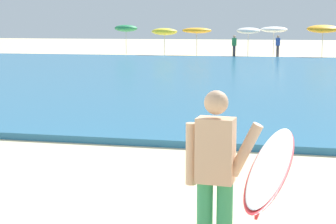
{
  "coord_description": "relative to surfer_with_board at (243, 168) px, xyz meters",
  "views": [
    {
      "loc": [
        2.56,
        -5.23,
        2.31
      ],
      "look_at": [
        0.96,
        2.0,
        1.1
      ],
      "focal_mm": 57.25,
      "sensor_mm": 36.0,
      "label": 1
    }
  ],
  "objects": [
    {
      "name": "sea",
      "position": [
        -2.21,
        18.99,
        -0.96
      ],
      "size": [
        120.0,
        28.0,
        0.14
      ],
      "primitive_type": "cube",
      "color": "teal",
      "rests_on": "ground"
    },
    {
      "name": "surfer_with_board",
      "position": [
        0.0,
        0.0,
        0.0
      ],
      "size": [
        1.06,
        2.51,
        1.73
      ],
      "color": "#338E56",
      "rests_on": "ground"
    },
    {
      "name": "beach_umbrella_0",
      "position": [
        -12.09,
        36.02,
        1.0
      ],
      "size": [
        1.79,
        1.82,
        2.35
      ],
      "color": "beige",
      "rests_on": "ground"
    },
    {
      "name": "beach_umbrella_1",
      "position": [
        -8.72,
        34.84,
        0.77
      ],
      "size": [
        1.93,
        1.96,
        2.12
      ],
      "color": "beige",
      "rests_on": "ground"
    },
    {
      "name": "beach_umbrella_2",
      "position": [
        -6.32,
        35.21,
        0.86
      ],
      "size": [
        2.21,
        2.23,
        2.13
      ],
      "color": "beige",
      "rests_on": "ground"
    },
    {
      "name": "beach_umbrella_3",
      "position": [
        -2.47,
        34.87,
        0.86
      ],
      "size": [
        1.72,
        1.73,
        2.14
      ],
      "color": "beige",
      "rests_on": "ground"
    },
    {
      "name": "beach_umbrella_4",
      "position": [
        -0.68,
        36.02,
        0.93
      ],
      "size": [
        1.98,
        1.99,
        2.2
      ],
      "color": "beige",
      "rests_on": "ground"
    },
    {
      "name": "beach_umbrella_5",
      "position": [
        2.74,
        34.95,
        0.99
      ],
      "size": [
        2.25,
        2.28,
        2.36
      ],
      "color": "beige",
      "rests_on": "ground"
    },
    {
      "name": "beachgoer_near_row_left",
      "position": [
        -3.38,
        33.8,
        -0.19
      ],
      "size": [
        0.32,
        0.2,
        1.58
      ],
      "color": "#383842",
      "rests_on": "ground"
    },
    {
      "name": "beachgoer_near_row_mid",
      "position": [
        -0.34,
        34.63,
        -0.19
      ],
      "size": [
        0.32,
        0.2,
        1.58
      ],
      "color": "#383842",
      "rests_on": "ground"
    }
  ]
}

